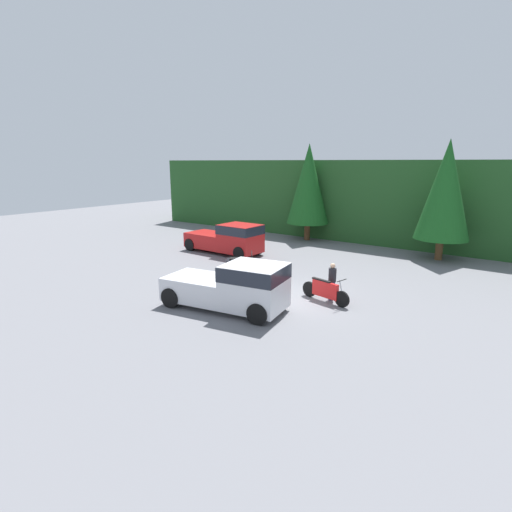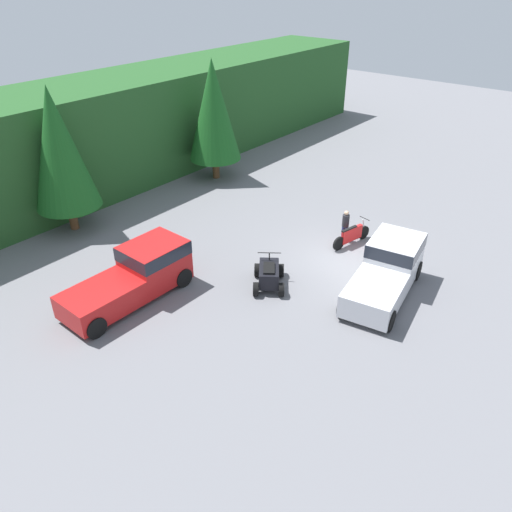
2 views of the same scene
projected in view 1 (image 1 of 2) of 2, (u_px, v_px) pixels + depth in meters
ground_plane at (292, 298)px, 17.44m from camera, size 80.00×80.00×0.00m
hillside_backdrop at (406, 201)px, 29.31m from camera, size 44.00×6.00×5.93m
tree_left at (308, 184)px, 29.52m from camera, size 3.13×3.13×7.12m
tree_mid_left at (445, 190)px, 23.30m from camera, size 3.13×3.13×7.12m
pickup_truck_red at (229, 238)px, 25.60m from camera, size 5.38×2.14×1.98m
pickup_truck_second at (235, 285)px, 15.78m from camera, size 5.30×2.82×1.98m
dirt_bike at (325, 291)px, 16.87m from camera, size 2.41×0.78×1.15m
quad_atv at (241, 267)px, 20.61m from camera, size 2.37×2.23×1.27m
rider_person at (332, 280)px, 17.07m from camera, size 0.37×0.37×1.61m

